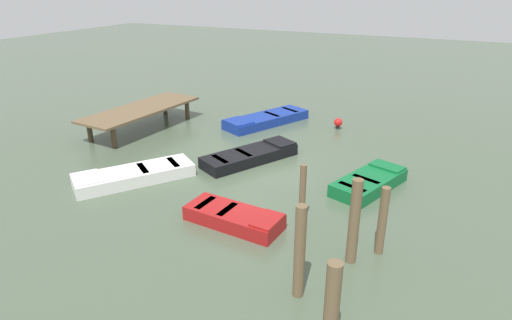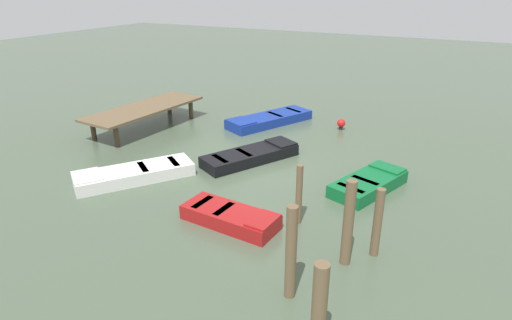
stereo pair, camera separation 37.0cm
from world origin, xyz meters
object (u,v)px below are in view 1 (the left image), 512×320
(mooring_piling_mid_right, at_px, (354,222))
(rowboat_green, at_px, (369,182))
(dock_segment, at_px, (141,110))
(rowboat_blue, at_px, (266,119))
(rowboat_white, at_px, (134,175))
(mooring_piling_far_right, at_px, (302,194))
(marker_buoy, at_px, (338,123))
(mooring_piling_near_right, at_px, (332,309))
(mooring_piling_center, at_px, (300,252))
(mooring_piling_far_left, at_px, (382,221))
(rowboat_black, at_px, (250,155))
(rowboat_red, at_px, (234,217))

(mooring_piling_mid_right, bearing_deg, rowboat_green, 6.68)
(dock_segment, height_order, rowboat_blue, dock_segment)
(rowboat_white, xyz_separation_m, mooring_piling_far_right, (-0.02, -5.78, 0.62))
(mooring_piling_mid_right, height_order, marker_buoy, mooring_piling_mid_right)
(rowboat_blue, height_order, mooring_piling_far_right, mooring_piling_far_right)
(mooring_piling_near_right, height_order, marker_buoy, mooring_piling_near_right)
(rowboat_green, relative_size, mooring_piling_near_right, 1.59)
(mooring_piling_far_right, relative_size, mooring_piling_mid_right, 0.80)
(rowboat_white, distance_m, mooring_piling_center, 7.36)
(mooring_piling_far_left, bearing_deg, marker_buoy, 22.16)
(rowboat_green, distance_m, mooring_piling_far_right, 3.15)
(dock_segment, height_order, mooring_piling_far_right, mooring_piling_far_right)
(rowboat_green, xyz_separation_m, mooring_piling_mid_right, (-4.02, -0.47, 0.83))
(rowboat_black, relative_size, mooring_piling_far_left, 2.14)
(rowboat_black, distance_m, mooring_piling_far_left, 6.52)
(rowboat_black, distance_m, mooring_piling_far_right, 4.53)
(mooring_piling_far_left, bearing_deg, mooring_piling_far_right, 76.48)
(mooring_piling_near_right, bearing_deg, dock_segment, 52.93)
(rowboat_black, height_order, mooring_piling_far_right, mooring_piling_far_right)
(rowboat_blue, xyz_separation_m, marker_buoy, (0.74, -3.12, 0.07))
(dock_segment, relative_size, rowboat_black, 1.53)
(marker_buoy, bearing_deg, rowboat_green, -154.29)
(mooring_piling_far_right, height_order, mooring_piling_far_left, mooring_piling_far_left)
(rowboat_blue, xyz_separation_m, mooring_piling_center, (-10.15, -5.44, 0.83))
(rowboat_black, relative_size, marker_buoy, 7.73)
(rowboat_white, relative_size, mooring_piling_mid_right, 1.79)
(rowboat_black, xyz_separation_m, mooring_piling_far_right, (-3.19, -3.15, 0.62))
(mooring_piling_center, bearing_deg, mooring_piling_far_left, -27.79)
(rowboat_red, xyz_separation_m, rowboat_green, (3.76, -2.74, -0.00))
(rowboat_red, height_order, mooring_piling_far_right, mooring_piling_far_right)
(rowboat_black, bearing_deg, marker_buoy, 6.94)
(rowboat_green, distance_m, marker_buoy, 5.82)
(rowboat_blue, bearing_deg, mooring_piling_far_left, 64.79)
(rowboat_white, height_order, mooring_piling_far_right, mooring_piling_far_right)
(mooring_piling_mid_right, distance_m, marker_buoy, 9.76)
(rowboat_white, distance_m, rowboat_green, 7.51)
(rowboat_black, relative_size, mooring_piling_near_right, 1.99)
(mooring_piling_center, bearing_deg, rowboat_red, 53.31)
(rowboat_white, relative_size, rowboat_black, 1.01)
(dock_segment, xyz_separation_m, mooring_piling_far_right, (-4.34, -8.98, -0.01))
(rowboat_green, relative_size, mooring_piling_far_left, 1.72)
(dock_segment, distance_m, rowboat_blue, 5.47)
(dock_segment, bearing_deg, marker_buoy, -58.88)
(mooring_piling_far_right, bearing_deg, rowboat_blue, 31.25)
(mooring_piling_far_right, bearing_deg, rowboat_green, -22.49)
(rowboat_blue, bearing_deg, mooring_piling_near_right, 54.41)
(mooring_piling_far_right, bearing_deg, rowboat_red, 120.02)
(dock_segment, xyz_separation_m, mooring_piling_far_left, (-4.86, -11.15, 0.02))
(rowboat_white, height_order, mooring_piling_far_left, mooring_piling_far_left)
(rowboat_red, bearing_deg, rowboat_green, 58.08)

